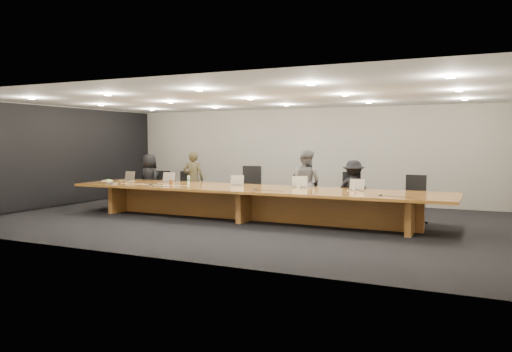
{
  "coord_description": "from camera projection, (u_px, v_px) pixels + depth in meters",
  "views": [
    {
      "loc": [
        4.98,
        -10.26,
        1.82
      ],
      "look_at": [
        0.0,
        0.3,
        1.0
      ],
      "focal_mm": 35.0,
      "sensor_mm": 36.0,
      "label": 1
    }
  ],
  "objects": [
    {
      "name": "ground",
      "position": [
        250.0,
        220.0,
        11.51
      ],
      "size": [
        12.0,
        12.0,
        0.0
      ],
      "primitive_type": "plane",
      "color": "black",
      "rests_on": "ground"
    },
    {
      "name": "back_wall",
      "position": [
        308.0,
        155.0,
        15.02
      ],
      "size": [
        12.0,
        0.02,
        2.8
      ],
      "primitive_type": "cube",
      "color": "#B1AEA1",
      "rests_on": "ground"
    },
    {
      "name": "left_wall_panel",
      "position": [
        60.0,
        157.0,
        13.94
      ],
      "size": [
        0.08,
        7.84,
        2.74
      ],
      "primitive_type": "cube",
      "color": "black",
      "rests_on": "ground"
    },
    {
      "name": "conference_table",
      "position": [
        250.0,
        198.0,
        11.47
      ],
      "size": [
        9.0,
        1.8,
        0.75
      ],
      "color": "#925920",
      "rests_on": "ground"
    },
    {
      "name": "chair_far_left",
      "position": [
        161.0,
        188.0,
        14.14
      ],
      "size": [
        0.62,
        0.62,
        0.99
      ],
      "primitive_type": null,
      "rotation": [
        0.0,
        0.0,
        0.27
      ],
      "color": "black",
      "rests_on": "ground"
    },
    {
      "name": "chair_left",
      "position": [
        185.0,
        189.0,
        13.69
      ],
      "size": [
        0.61,
        0.61,
        1.01
      ],
      "primitive_type": null,
      "rotation": [
        0.0,
        0.0,
        0.22
      ],
      "color": "black",
      "rests_on": "ground"
    },
    {
      "name": "chair_mid_left",
      "position": [
        249.0,
        188.0,
        12.95
      ],
      "size": [
        0.7,
        0.7,
        1.19
      ],
      "primitive_type": null,
      "rotation": [
        0.0,
        0.0,
        0.17
      ],
      "color": "black",
      "rests_on": "ground"
    },
    {
      "name": "chair_mid_right",
      "position": [
        297.0,
        194.0,
        12.28
      ],
      "size": [
        0.6,
        0.6,
        1.03
      ],
      "primitive_type": null,
      "rotation": [
        0.0,
        0.0,
        -0.17
      ],
      "color": "black",
      "rests_on": "ground"
    },
    {
      "name": "chair_right",
      "position": [
        347.0,
        195.0,
        11.83
      ],
      "size": [
        0.68,
        0.68,
        1.1
      ],
      "primitive_type": null,
      "rotation": [
        0.0,
        0.0,
        -0.23
      ],
      "color": "black",
      "rests_on": "ground"
    },
    {
      "name": "chair_far_right",
      "position": [
        412.0,
        199.0,
        11.06
      ],
      "size": [
        0.65,
        0.65,
        1.09
      ],
      "primitive_type": null,
      "rotation": [
        0.0,
        0.0,
        -0.2
      ],
      "color": "black",
      "rests_on": "ground"
    },
    {
      "name": "person_a",
      "position": [
        149.0,
        180.0,
        14.14
      ],
      "size": [
        0.8,
        0.62,
        1.45
      ],
      "primitive_type": "imported",
      "rotation": [
        0.0,
        0.0,
        2.89
      ],
      "color": "black",
      "rests_on": "ground"
    },
    {
      "name": "person_b",
      "position": [
        193.0,
        180.0,
        13.52
      ],
      "size": [
        0.66,
        0.54,
        1.55
      ],
      "primitive_type": "imported",
      "rotation": [
        0.0,
        0.0,
        3.47
      ],
      "color": "#342F1C",
      "rests_on": "ground"
    },
    {
      "name": "person_c",
      "position": [
        306.0,
        183.0,
        12.1
      ],
      "size": [
        0.91,
        0.79,
        1.61
      ],
      "primitive_type": "imported",
      "rotation": [
        0.0,
        0.0,
        2.89
      ],
      "color": "#5C5B5E",
      "rests_on": "ground"
    },
    {
      "name": "person_d",
      "position": [
        353.0,
        190.0,
        11.63
      ],
      "size": [
        0.93,
        0.59,
        1.38
      ],
      "primitive_type": "imported",
      "rotation": [
        0.0,
        0.0,
        3.24
      ],
      "color": "black",
      "rests_on": "ground"
    },
    {
      "name": "laptop_a",
      "position": [
        127.0,
        176.0,
        13.45
      ],
      "size": [
        0.36,
        0.28,
        0.26
      ],
      "primitive_type": null,
      "rotation": [
        0.0,
        0.0,
        -0.1
      ],
      "color": "tan",
      "rests_on": "conference_table"
    },
    {
      "name": "laptop_b",
      "position": [
        166.0,
        177.0,
        12.8
      ],
      "size": [
        0.36,
        0.26,
        0.28
      ],
      "primitive_type": null,
      "rotation": [
        0.0,
        0.0,
        0.01
      ],
      "color": "#BBA88F",
      "rests_on": "conference_table"
    },
    {
      "name": "laptop_c",
      "position": [
        236.0,
        180.0,
        12.0
      ],
      "size": [
        0.37,
        0.31,
        0.25
      ],
      "primitive_type": null,
      "rotation": [
        0.0,
        0.0,
        0.25
      ],
      "color": "#B5A88A",
      "rests_on": "conference_table"
    },
    {
      "name": "laptop_d",
      "position": [
        300.0,
        182.0,
        11.38
      ],
      "size": [
        0.42,
        0.36,
        0.28
      ],
      "primitive_type": null,
      "rotation": [
        0.0,
        0.0,
        0.36
      ],
      "color": "tan",
      "rests_on": "conference_table"
    },
    {
      "name": "laptop_e",
      "position": [
        355.0,
        185.0,
        10.74
      ],
      "size": [
        0.34,
        0.26,
        0.26
      ],
      "primitive_type": null,
      "rotation": [
        0.0,
        0.0,
        -0.07
      ],
      "color": "#BFB092",
      "rests_on": "conference_table"
    },
    {
      "name": "water_bottle",
      "position": [
        189.0,
        180.0,
        12.43
      ],
      "size": [
        0.08,
        0.08,
        0.2
      ],
      "primitive_type": "cylinder",
      "rotation": [
        0.0,
        0.0,
        -0.17
      ],
      "color": "silver",
      "rests_on": "conference_table"
    },
    {
      "name": "amber_mug",
      "position": [
        171.0,
        182.0,
        12.35
      ],
      "size": [
        0.09,
        0.09,
        0.11
      ],
      "primitive_type": "cylinder",
      "rotation": [
        0.0,
        0.0,
        -0.06
      ],
      "color": "brown",
      "rests_on": "conference_table"
    },
    {
      "name": "paper_cup_near",
      "position": [
        298.0,
        187.0,
        11.08
      ],
      "size": [
        0.07,
        0.07,
        0.09
      ],
      "primitive_type": "cone",
      "rotation": [
        0.0,
        0.0,
        -0.01
      ],
      "color": "white",
      "rests_on": "conference_table"
    },
    {
      "name": "paper_cup_far",
      "position": [
        354.0,
        189.0,
        10.7
      ],
      "size": [
        0.11,
        0.11,
        0.1
      ],
      "primitive_type": "cone",
      "rotation": [
        0.0,
        0.0,
        -0.4
      ],
      "color": "silver",
      "rests_on": "conference_table"
    },
    {
      "name": "notepad",
      "position": [
        107.0,
        181.0,
        13.42
      ],
      "size": [
        0.28,
        0.24,
        0.01
      ],
      "primitive_type": "cube",
      "rotation": [
        0.0,
        0.0,
        -0.24
      ],
      "color": "white",
      "rests_on": "conference_table"
    },
    {
      "name": "lime_gadget",
      "position": [
        108.0,
        180.0,
        13.43
      ],
      "size": [
        0.17,
        0.13,
        0.02
      ],
      "primitive_type": "cube",
      "rotation": [
        0.0,
        0.0,
        -0.33
      ],
      "color": "#64C133",
      "rests_on": "notepad"
    },
    {
      "name": "av_box",
      "position": [
        112.0,
        183.0,
        12.44
      ],
      "size": [
        0.24,
        0.18,
        0.03
      ],
      "primitive_type": "cube",
      "rotation": [
        0.0,
        0.0,
        0.03
      ],
      "color": "#9F9EA3",
      "rests_on": "conference_table"
    },
    {
      "name": "mic_left",
      "position": [
        150.0,
        185.0,
        12.08
      ],
      "size": [
        0.15,
        0.15,
        0.03
      ],
      "primitive_type": "cone",
      "rotation": [
        0.0,
        0.0,
        -0.11
      ],
      "color": "black",
      "rests_on": "conference_table"
    },
    {
      "name": "mic_center",
      "position": [
        255.0,
        189.0,
        10.95
      ],
      "size": [
        0.16,
        0.16,
        0.03
      ],
      "primitive_type": "cone",
      "rotation": [
        0.0,
        0.0,
        0.42
      ],
      "color": "black",
      "rests_on": "conference_table"
    },
    {
      "name": "mic_right",
      "position": [
        381.0,
        195.0,
        9.75
      ],
      "size": [
        0.11,
        0.11,
        0.03
      ],
      "primitive_type": "cone",
      "rotation": [
        0.0,
        0.0,
        -0.13
      ],
      "color": "black",
      "rests_on": "conference_table"
    }
  ]
}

